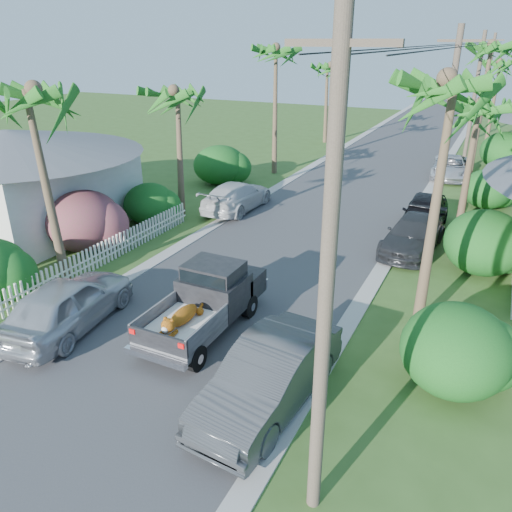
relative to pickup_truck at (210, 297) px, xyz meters
The scene contains 32 objects.
ground 3.08m from the pickup_truck, 96.56° to the right, with size 120.00×120.00×0.00m, color #365620.
road 22.14m from the pickup_truck, 90.86° to the left, with size 8.00×100.00×0.02m, color #38383A.
curb_left 22.61m from the pickup_truck, 101.83° to the left, with size 0.60×100.00×0.06m, color #A5A39E.
curb_right 22.49m from the pickup_truck, 79.83° to the left, with size 0.60×100.00×0.06m, color #A5A39E.
pickup_truck is the anchor object (origin of this frame).
parked_car_rn 4.21m from the pickup_truck, 38.97° to the right, with size 1.78×5.11×1.68m, color #333639.
parked_car_rm 10.32m from the pickup_truck, 63.09° to the left, with size 2.00×4.92×1.43m, color #28292C.
parked_car_rf 12.98m from the pickup_truck, 68.92° to the left, with size 1.93×4.79×1.63m, color black.
parked_car_rd 23.46m from the pickup_truck, 78.52° to the left, with size 2.31×5.02×1.39m, color silver.
parked_car_ln 4.45m from the pickup_truck, 152.10° to the right, with size 2.01×4.99×1.70m, color #B4B7BC.
parked_car_lf 11.84m from the pickup_truck, 113.99° to the left, with size 2.11×5.20×1.51m, color silver.
palm_l_a 8.82m from the pickup_truck, behind, with size 4.40×4.40×8.20m.
palm_l_b 12.66m from the pickup_truck, 128.05° to the left, with size 4.40×4.40×7.40m.
palm_l_c 21.28m from the pickup_truck, 108.33° to the left, with size 4.40×4.40×9.20m.
palm_l_d 32.31m from the pickup_truck, 102.39° to the left, with size 4.40×4.40×7.70m.
palm_r_a 9.30m from the pickup_truck, 27.53° to the left, with size 4.40×4.40×8.70m.
palm_r_b 14.50m from the pickup_truck, 62.64° to the left, with size 4.40×4.40×7.20m.
palm_r_c 24.88m from the pickup_truck, 75.75° to the left, with size 4.40×4.40×9.40m.
palm_r_d 38.05m from the pickup_truck, 80.56° to the left, with size 4.40×4.40×8.00m.
shrub_l_b 8.71m from the pickup_truck, 159.06° to the left, with size 3.00×3.30×2.60m, color #C61C64.
shrub_l_c 10.51m from the pickup_truck, 137.40° to the left, with size 2.40×2.64×2.00m, color #134317.
shrub_l_d 17.26m from the pickup_truck, 118.87° to the left, with size 3.20×3.52×2.40m, color #134317.
shrub_r_a 7.27m from the pickup_truck, ahead, with size 2.80×3.08×2.30m, color #134317.
shrub_r_b 11.03m from the pickup_truck, 47.36° to the left, with size 3.00×3.30×2.50m, color #134317.
shrub_r_c 18.55m from the pickup_truck, 67.27° to the left, with size 2.60×2.86×2.10m, color #134317.
shrub_r_d 28.18m from the pickup_truck, 74.21° to the left, with size 3.20×3.52×2.60m, color #134317.
picket_fence 6.87m from the pickup_truck, 157.59° to the left, with size 0.10×11.00×1.00m, color white.
house_left 14.00m from the pickup_truck, 162.86° to the left, with size 9.00×8.00×4.60m.
utility_pole_a 8.03m from the pickup_truck, 42.86° to the right, with size 1.60×0.26×9.00m.
utility_pole_b 11.95m from the pickup_truck, 62.48° to the left, with size 1.60×0.26×9.00m.
utility_pole_c 25.91m from the pickup_truck, 78.15° to the left, with size 1.60×0.26×9.00m.
utility_pole_d 40.61m from the pickup_truck, 82.52° to the left, with size 1.60×0.26×9.00m.
Camera 1 is at (7.71, -8.90, 8.44)m, focal length 35.00 mm.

